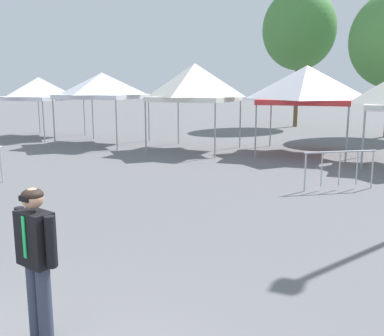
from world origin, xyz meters
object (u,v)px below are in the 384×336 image
(canopy_tent_behind_center, at_px, (102,86))
(canopy_tent_right_of_center, at_px, (306,85))
(crowd_barrier_mid_lot, at_px, (340,163))
(canopy_tent_far_right, at_px, (195,82))
(person_foreground, at_px, (36,255))
(canopy_tent_behind_right, at_px, (39,89))
(tree_behind_tents_center, at_px, (299,30))

(canopy_tent_behind_center, distance_m, canopy_tent_right_of_center, 9.36)
(canopy_tent_right_of_center, xyz_separation_m, crowd_barrier_mid_lot, (1.96, -6.13, -2.05))
(canopy_tent_far_right, bearing_deg, person_foreground, -73.78)
(person_foreground, bearing_deg, canopy_tent_behind_right, 131.66)
(canopy_tent_right_of_center, bearing_deg, canopy_tent_far_right, -168.24)
(tree_behind_tents_center, distance_m, crowd_barrier_mid_lot, 19.12)
(canopy_tent_far_right, relative_size, crowd_barrier_mid_lot, 2.10)
(canopy_tent_behind_center, height_order, person_foreground, canopy_tent_behind_center)
(crowd_barrier_mid_lot, bearing_deg, canopy_tent_far_right, 141.24)
(canopy_tent_far_right, relative_size, tree_behind_tents_center, 0.42)
(canopy_tent_far_right, height_order, tree_behind_tents_center, tree_behind_tents_center)
(canopy_tent_right_of_center, height_order, person_foreground, canopy_tent_right_of_center)
(canopy_tent_behind_center, height_order, crowd_barrier_mid_lot, canopy_tent_behind_center)
(canopy_tent_behind_right, bearing_deg, person_foreground, -48.34)
(canopy_tent_right_of_center, bearing_deg, crowd_barrier_mid_lot, -72.27)
(canopy_tent_behind_right, relative_size, canopy_tent_far_right, 0.92)
(person_foreground, bearing_deg, canopy_tent_far_right, 106.22)
(canopy_tent_behind_center, relative_size, tree_behind_tents_center, 0.40)
(canopy_tent_far_right, height_order, person_foreground, canopy_tent_far_right)
(tree_behind_tents_center, bearing_deg, crowd_barrier_mid_lot, -75.96)
(tree_behind_tents_center, bearing_deg, canopy_tent_behind_right, -135.28)
(tree_behind_tents_center, bearing_deg, canopy_tent_right_of_center, -77.95)
(canopy_tent_right_of_center, distance_m, tree_behind_tents_center, 12.38)
(person_foreground, height_order, tree_behind_tents_center, tree_behind_tents_center)
(person_foreground, xyz_separation_m, tree_behind_tents_center, (-2.08, 26.68, 5.26))
(canopy_tent_behind_right, xyz_separation_m, person_foreground, (13.59, -15.28, -1.55))
(canopy_tent_behind_right, xyz_separation_m, tree_behind_tents_center, (11.51, 11.40, 3.70))
(canopy_tent_behind_center, bearing_deg, person_foreground, -58.04)
(canopy_tent_behind_center, distance_m, person_foreground, 16.96)
(canopy_tent_right_of_center, relative_size, person_foreground, 2.11)
(tree_behind_tents_center, bearing_deg, person_foreground, -85.54)
(canopy_tent_behind_right, distance_m, person_foreground, 20.51)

